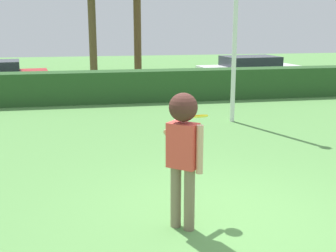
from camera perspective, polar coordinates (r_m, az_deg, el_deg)
The scene contains 6 objects.
ground_plane at distance 6.37m, azimuth 6.62°, elevation -11.45°, with size 60.00×60.00×0.00m, color #5B944A.
person at distance 5.61m, azimuth 1.98°, elevation -2.09°, with size 0.47×0.83×1.80m.
frisbee at distance 6.06m, azimuth 4.10°, elevation 1.26°, with size 0.23×0.22×0.09m.
lamppost at distance 11.95m, azimuth 8.72°, elevation 15.65°, with size 0.24×0.24×5.73m.
hedge_row at distance 15.15m, azimuth -4.01°, elevation 5.15°, with size 21.16×0.90×1.04m, color #285024.
parked_car_white at distance 18.99m, azimuth 10.45°, elevation 7.11°, with size 4.35×2.14×1.25m.
Camera 1 is at (-1.79, -5.51, 2.65)m, focal length 47.48 mm.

